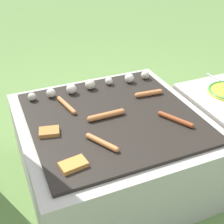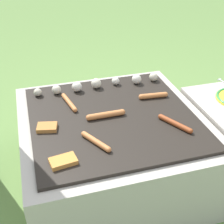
# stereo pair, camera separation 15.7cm
# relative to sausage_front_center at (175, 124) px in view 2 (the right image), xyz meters

# --- Properties ---
(ground_plane) EXTENTS (14.00, 14.00, 0.00)m
(ground_plane) POSITION_rel_sausage_front_center_xyz_m (-0.27, 0.17, -0.43)
(ground_plane) COLOR #608442
(grill) EXTENTS (0.93, 0.93, 0.41)m
(grill) POSITION_rel_sausage_front_center_xyz_m (-0.27, 0.17, -0.22)
(grill) COLOR #B2AA9E
(grill) RESTS_ON ground_plane
(sausage_front_center) EXTENTS (0.11, 0.18, 0.02)m
(sausage_front_center) POSITION_rel_sausage_front_center_xyz_m (0.00, 0.00, 0.00)
(sausage_front_center) COLOR #93421E
(sausage_front_center) RESTS_ON grill
(sausage_back_right) EXTENTS (0.17, 0.04, 0.03)m
(sausage_back_right) POSITION_rel_sausage_front_center_xyz_m (0.00, 0.28, 0.00)
(sausage_back_right) COLOR #C6753D
(sausage_back_right) RESTS_ON grill
(sausage_mid_left) EXTENTS (0.10, 0.17, 0.03)m
(sausage_mid_left) POSITION_rel_sausage_front_center_xyz_m (-0.40, -0.03, 0.00)
(sausage_mid_left) COLOR #C6753D
(sausage_mid_left) RESTS_ON grill
(sausage_front_right) EXTENTS (0.20, 0.03, 0.03)m
(sausage_front_right) POSITION_rel_sausage_front_center_xyz_m (-0.30, 0.16, 0.00)
(sausage_front_right) COLOR #C6753D
(sausage_front_right) RESTS_ON grill
(sausage_back_center) EXTENTS (0.06, 0.19, 0.02)m
(sausage_back_center) POSITION_rel_sausage_front_center_xyz_m (-0.46, 0.34, -0.00)
(sausage_back_center) COLOR #C6753D
(sausage_back_center) RESTS_ON grill
(bread_slice_right) EXTENTS (0.11, 0.09, 0.02)m
(bread_slice_right) POSITION_rel_sausage_front_center_xyz_m (-0.59, 0.14, -0.00)
(bread_slice_right) COLOR #B27033
(bread_slice_right) RESTS_ON grill
(bread_slice_center) EXTENTS (0.12, 0.08, 0.02)m
(bread_slice_center) POSITION_rel_sausage_front_center_xyz_m (-0.56, -0.12, -0.00)
(bread_slice_center) COLOR #D18438
(bread_slice_center) RESTS_ON grill
(mushroom_row) EXTENTS (0.74, 0.07, 0.06)m
(mushroom_row) POSITION_rel_sausage_front_center_xyz_m (-0.25, 0.48, 0.01)
(mushroom_row) COLOR beige
(mushroom_row) RESTS_ON grill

